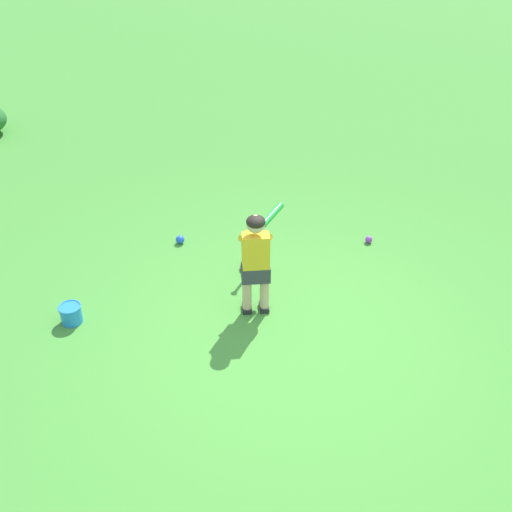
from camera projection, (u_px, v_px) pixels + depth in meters
name	position (u px, v px, depth m)	size (l,w,h in m)	color
ground_plane	(291.00, 331.00, 5.35)	(40.00, 40.00, 0.00)	#479338
child_batter	(256.00, 254.00, 5.26)	(0.44, 0.71, 1.08)	#232328
play_ball_center_lawn	(369.00, 240.00, 6.61)	(0.08, 0.08, 0.08)	purple
play_ball_near_batter	(180.00, 240.00, 6.59)	(0.10, 0.10, 0.10)	blue
batting_tee	(253.00, 262.00, 6.12)	(0.28, 0.28, 0.62)	black
toy_bucket	(71.00, 314.00, 5.41)	(0.22, 0.22, 0.19)	#2884DB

